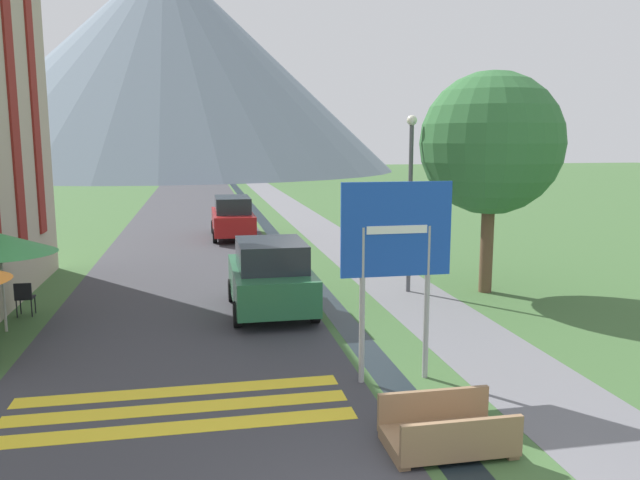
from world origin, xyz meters
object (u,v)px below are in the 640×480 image
Objects in this scene: footbridge at (447,433)px; cafe_chair_far_right at (24,296)px; road_sign at (396,249)px; parked_car_far at (233,217)px; tree_by_path at (491,144)px; parked_car_near at (271,276)px; streetlamp at (410,188)px.

cafe_chair_far_right is at bearing 132.62° from footbridge.
road_sign is 17.42m from parked_car_far.
tree_by_path is (4.61, 8.39, 3.94)m from footbridge.
parked_car_near is 0.85× the size of parked_car_far.
footbridge is 2.00× the size of cafe_chair_far_right.
parked_car_far is 0.74× the size of tree_by_path.
parked_car_far is 12.93m from cafe_chair_far_right.
cafe_chair_far_right is at bearing -179.14° from tree_by_path.
parked_car_far is 0.92× the size of streetlamp.
streetlamp is at bearing 68.82° from road_sign.
parked_car_near is (-1.65, 4.92, -1.49)m from road_sign.
footbridge is at bearing -23.88° from cafe_chair_far_right.
streetlamp is at bearing 27.11° from cafe_chair_far_right.
parked_car_far is at bearing 91.22° from parked_car_near.
tree_by_path is at bearing -11.88° from streetlamp.
streetlamp is (2.43, 6.28, 0.54)m from road_sign.
cafe_chair_far_right is 0.14× the size of tree_by_path.
streetlamp reaches higher than road_sign.
cafe_chair_far_right is (-7.59, 5.65, -1.89)m from road_sign.
road_sign reaches higher than parked_car_far.
tree_by_path is (6.48, -11.42, 3.25)m from parked_car_far.
footbridge is 0.34× the size of streetlamp.
tree_by_path reaches higher than parked_car_far.
footbridge is 10.35m from tree_by_path.
parked_car_far is at bearing 95.37° from footbridge.
streetlamp is (10.03, 0.63, 2.43)m from cafe_chair_far_right.
road_sign reaches higher than parked_car_near.
road_sign is 3.36m from footbridge.
parked_car_far is 13.53m from tree_by_path.
cafe_chair_far_right is at bearing -116.09° from parked_car_far.
parked_car_near reaches higher than footbridge.
tree_by_path reaches higher than footbridge.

